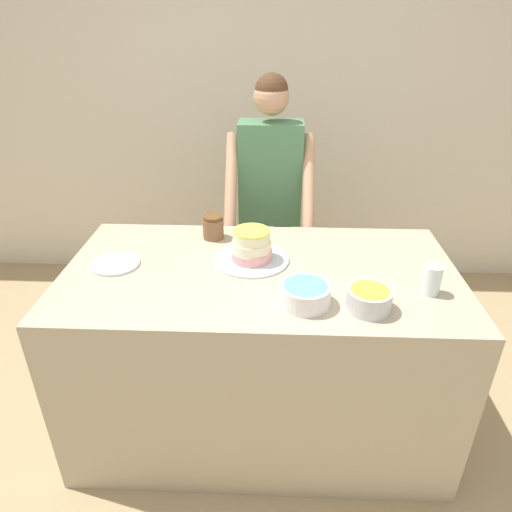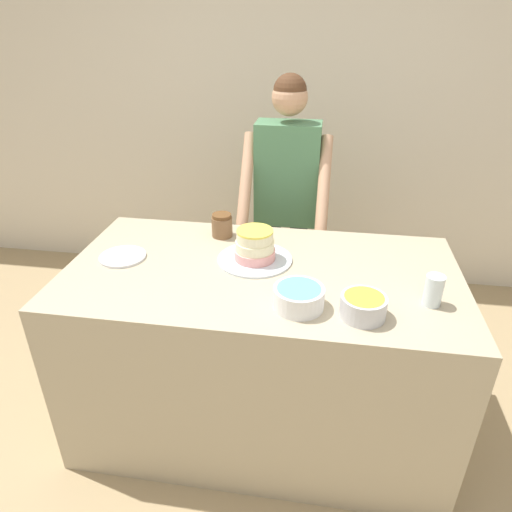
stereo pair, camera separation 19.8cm
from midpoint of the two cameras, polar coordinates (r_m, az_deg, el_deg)
name	(u,v)px [view 1 (the left image)]	position (r m, az deg, el deg)	size (l,w,h in m)	color
ground_plane	(256,495)	(2.36, -2.73, -27.83)	(14.00, 14.00, 0.00)	tan
wall_back	(268,114)	(3.51, -0.14, 17.35)	(10.00, 0.05, 2.60)	beige
counter	(260,350)	(2.33, -1.99, -11.69)	(1.78, 0.94, 0.93)	tan
person_baker	(270,188)	(2.79, -0.28, 8.48)	(0.51, 0.46, 1.67)	#2D2D38
cake	(252,248)	(2.11, -3.24, 0.91)	(0.35, 0.35, 0.16)	silver
frosting_bowl_blue	(305,294)	(1.81, 3.05, -4.84)	(0.20, 0.20, 0.09)	white
frosting_bowl_orange	(369,299)	(1.81, 10.94, -5.36)	(0.18, 0.18, 0.09)	silver
drinking_glass	(432,280)	(1.96, 18.50, -2.92)	(0.07, 0.07, 0.13)	silver
ceramic_plate	(116,264)	(2.23, -19.61, -1.02)	(0.22, 0.22, 0.01)	silver
stoneware_jar	(213,227)	(2.35, -7.79, 3.54)	(0.11, 0.11, 0.12)	brown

